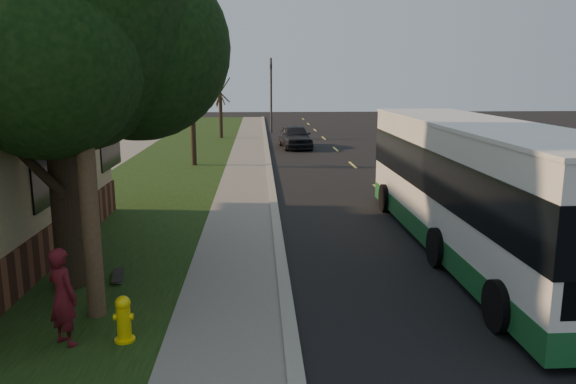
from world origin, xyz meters
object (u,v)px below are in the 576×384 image
object	(u,v)px
distant_car	(295,136)
fire_hydrant	(124,319)
bare_tree_far	(221,109)
skateboarder	(62,297)
utility_pole	(77,43)
skateboard_main	(118,276)
leafy_tree	(55,18)
transit_bus	(478,185)
traffic_signal	(271,90)
bare_tree_near	(193,120)

from	to	relation	value
distant_car	fire_hydrant	bearing A→B (deg)	-104.96
bare_tree_far	skateboarder	xyz separation A→B (m)	(-0.48, -30.06, -1.16)
utility_pole	skateboard_main	xyz separation A→B (m)	(-0.07, 1.82, -4.50)
leafy_tree	transit_bus	bearing A→B (deg)	10.90
skateboard_main	distant_car	distance (m)	22.43
traffic_signal	transit_bus	size ratio (longest dim) A/B	0.48
skateboard_main	fire_hydrant	bearing A→B (deg)	-74.49
leafy_tree	bare_tree_far	bearing A→B (deg)	87.55
traffic_signal	skateboard_main	distance (m)	31.58
leafy_tree	bare_tree_far	xyz separation A→B (m)	(1.17, 27.35, -3.16)
utility_pole	leafy_tree	world-z (taller)	utility_pole
fire_hydrant	transit_bus	distance (m)	8.52
fire_hydrant	skateboarder	distance (m)	0.97
bare_tree_near	traffic_signal	world-z (taller)	traffic_signal
skateboard_main	utility_pole	bearing A→B (deg)	-87.65
bare_tree_far	skateboard_main	bearing A→B (deg)	-90.80
bare_tree_near	skateboarder	world-z (taller)	bare_tree_near
utility_pole	skateboarder	world-z (taller)	utility_pole
bare_tree_far	distant_car	bearing A→B (deg)	-48.78
fire_hydrant	distant_car	world-z (taller)	distant_car
bare_tree_near	skateboard_main	distance (m)	15.32
skateboard_main	distant_car	xyz separation A→B (m)	(5.06, 21.84, 0.56)
leafy_tree	skateboarder	bearing A→B (deg)	-75.69
fire_hydrant	skateboarder	world-z (taller)	skateboarder
fire_hydrant	bare_tree_far	xyz separation A→B (m)	(-0.40, 30.00, 1.57)
utility_pole	transit_bus	xyz separation A→B (m)	(7.93, 3.35, -2.98)
bare_tree_near	distant_car	size ratio (longest dim) A/B	1.06
transit_bus	skateboarder	distance (m)	9.26
bare_tree_far	leafy_tree	bearing A→B (deg)	-92.45
fire_hydrant	traffic_signal	xyz separation A→B (m)	(3.10, 34.00, 2.73)
skateboard_main	distant_car	bearing A→B (deg)	76.95
fire_hydrant	traffic_signal	distance (m)	34.25
fire_hydrant	distant_car	size ratio (longest dim) A/B	0.18
bare_tree_near	skateboard_main	xyz separation A→B (m)	(0.12, -15.19, -2.02)
leafy_tree	skateboarder	world-z (taller)	leafy_tree
traffic_signal	fire_hydrant	bearing A→B (deg)	-95.21
leafy_tree	skateboard_main	distance (m)	5.10
leafy_tree	skateboarder	size ratio (longest dim) A/B	5.04
bare_tree_far	transit_bus	size ratio (longest dim) A/B	0.35
traffic_signal	transit_bus	bearing A→B (deg)	-82.07
bare_tree_far	traffic_signal	world-z (taller)	traffic_signal
leafy_tree	bare_tree_far	world-z (taller)	leafy_tree
traffic_signal	distant_car	distance (m)	9.74
bare_tree_far	traffic_signal	xyz separation A→B (m)	(3.50, 4.00, 1.16)
fire_hydrant	skateboard_main	distance (m)	2.93
utility_pole	leafy_tree	bearing A→B (deg)	117.60
utility_pole	distant_car	distance (m)	24.50
fire_hydrant	bare_tree_near	size ratio (longest dim) A/B	0.17
bare_tree_near	skateboard_main	bearing A→B (deg)	-89.55
utility_pole	bare_tree_far	world-z (taller)	utility_pole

